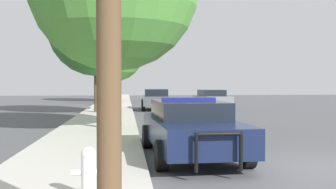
{
  "coord_description": "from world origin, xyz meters",
  "views": [
    {
      "loc": [
        -4.02,
        -8.38,
        1.79
      ],
      "look_at": [
        -1.87,
        13.2,
        1.22
      ],
      "focal_mm": 45.0,
      "sensor_mm": 36.0,
      "label": 1
    }
  ],
  "objects_px": {
    "traffic_light": "(129,64)",
    "tree_sidewalk_mid": "(97,27)",
    "car_background_midblock": "(156,99)",
    "police_car": "(190,127)",
    "fire_hydrant": "(89,170)",
    "tree_sidewalk_far": "(114,51)",
    "car_background_oncoming": "(212,99)"
  },
  "relations": [
    {
      "from": "police_car",
      "to": "car_background_midblock",
      "type": "relative_size",
      "value": 1.27
    },
    {
      "from": "car_background_midblock",
      "to": "car_background_oncoming",
      "type": "height_order",
      "value": "car_background_midblock"
    },
    {
      "from": "police_car",
      "to": "fire_hydrant",
      "type": "relative_size",
      "value": 7.04
    },
    {
      "from": "traffic_light",
      "to": "tree_sidewalk_mid",
      "type": "xyz_separation_m",
      "value": [
        -1.9,
        -9.5,
        1.65
      ]
    },
    {
      "from": "fire_hydrant",
      "to": "car_background_midblock",
      "type": "xyz_separation_m",
      "value": [
        2.55,
        21.94,
        0.23
      ]
    },
    {
      "from": "fire_hydrant",
      "to": "tree_sidewalk_mid",
      "type": "height_order",
      "value": "tree_sidewalk_mid"
    },
    {
      "from": "car_background_oncoming",
      "to": "fire_hydrant",
      "type": "bearing_deg",
      "value": 69.75
    },
    {
      "from": "car_background_midblock",
      "to": "car_background_oncoming",
      "type": "xyz_separation_m",
      "value": [
        4.0,
        0.84,
        -0.03
      ]
    },
    {
      "from": "police_car",
      "to": "traffic_light",
      "type": "relative_size",
      "value": 1.13
    },
    {
      "from": "tree_sidewalk_mid",
      "to": "car_background_midblock",
      "type": "bearing_deg",
      "value": 42.46
    },
    {
      "from": "tree_sidewalk_mid",
      "to": "tree_sidewalk_far",
      "type": "xyz_separation_m",
      "value": [
        0.5,
        16.55,
        -0.1
      ]
    },
    {
      "from": "police_car",
      "to": "fire_hydrant",
      "type": "distance_m",
      "value": 4.5
    },
    {
      "from": "traffic_light",
      "to": "tree_sidewalk_far",
      "type": "relative_size",
      "value": 0.59
    },
    {
      "from": "fire_hydrant",
      "to": "car_background_midblock",
      "type": "height_order",
      "value": "car_background_midblock"
    },
    {
      "from": "police_car",
      "to": "fire_hydrant",
      "type": "bearing_deg",
      "value": 59.42
    },
    {
      "from": "police_car",
      "to": "tree_sidewalk_far",
      "type": "height_order",
      "value": "tree_sidewalk_far"
    },
    {
      "from": "car_background_midblock",
      "to": "tree_sidewalk_far",
      "type": "bearing_deg",
      "value": 105.58
    },
    {
      "from": "tree_sidewalk_far",
      "to": "car_background_oncoming",
      "type": "bearing_deg",
      "value": -59.71
    },
    {
      "from": "police_car",
      "to": "fire_hydrant",
      "type": "height_order",
      "value": "police_car"
    },
    {
      "from": "traffic_light",
      "to": "tree_sidewalk_mid",
      "type": "relative_size",
      "value": 0.59
    },
    {
      "from": "car_background_oncoming",
      "to": "police_car",
      "type": "bearing_deg",
      "value": 72.52
    },
    {
      "from": "car_background_midblock",
      "to": "traffic_light",
      "type": "bearing_deg",
      "value": 108.22
    },
    {
      "from": "car_background_oncoming",
      "to": "tree_sidewalk_far",
      "type": "relative_size",
      "value": 0.55
    },
    {
      "from": "fire_hydrant",
      "to": "traffic_light",
      "type": "distance_m",
      "value": 28.22
    },
    {
      "from": "police_car",
      "to": "car_background_midblock",
      "type": "xyz_separation_m",
      "value": [
        0.44,
        17.98,
        0.02
      ]
    },
    {
      "from": "police_car",
      "to": "fire_hydrant",
      "type": "xyz_separation_m",
      "value": [
        -2.11,
        -3.97,
        -0.21
      ]
    },
    {
      "from": "police_car",
      "to": "tree_sidewalk_mid",
      "type": "height_order",
      "value": "tree_sidewalk_mid"
    },
    {
      "from": "traffic_light",
      "to": "car_background_oncoming",
      "type": "xyz_separation_m",
      "value": [
        5.79,
        -5.28,
        -2.68
      ]
    },
    {
      "from": "police_car",
      "to": "car_background_midblock",
      "type": "height_order",
      "value": "police_car"
    },
    {
      "from": "car_background_midblock",
      "to": "tree_sidewalk_mid",
      "type": "bearing_deg",
      "value": -135.61
    },
    {
      "from": "traffic_light",
      "to": "car_background_midblock",
      "type": "height_order",
      "value": "traffic_light"
    },
    {
      "from": "fire_hydrant",
      "to": "traffic_light",
      "type": "relative_size",
      "value": 0.16
    }
  ]
}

